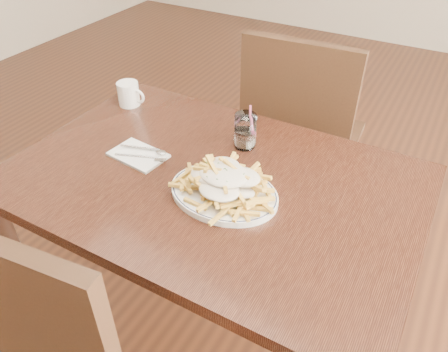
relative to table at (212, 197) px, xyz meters
The scene contains 9 objects.
floor 0.67m from the table, ahead, with size 7.00×7.00×0.00m, color black.
table is the anchor object (origin of this frame).
chair_far 0.69m from the table, 87.36° to the left, with size 0.48×0.48×0.98m.
fries_plate 0.13m from the table, 38.14° to the right, with size 0.36×0.33×0.02m.
loaded_fries 0.17m from the table, 38.14° to the right, with size 0.29×0.25×0.08m.
napkin 0.27m from the table, behind, with size 0.17×0.11×0.01m, color silver.
cutlery 0.27m from the table, behind, with size 0.18×0.12×0.01m.
water_glass 0.23m from the table, 87.35° to the left, with size 0.07×0.07×0.16m.
coffee_mug 0.56m from the table, 154.67° to the left, with size 0.11×0.08×0.09m.
Camera 1 is at (0.53, -0.87, 1.54)m, focal length 35.00 mm.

